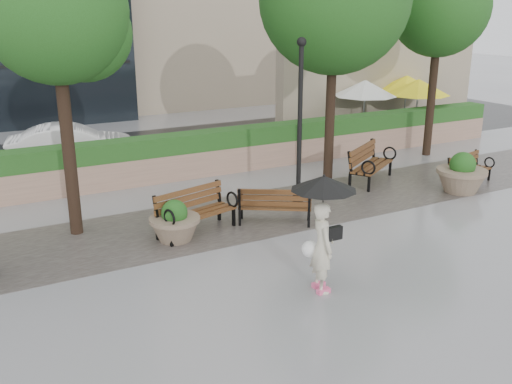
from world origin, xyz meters
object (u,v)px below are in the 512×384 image
bench_3 (371,172)px  bench_1 (196,220)px  lamppost (299,134)px  car_right (72,145)px  bench_4 (469,175)px  pedestrian (323,222)px  planter_left (175,225)px  bench_2 (275,213)px  planter_right (461,177)px

bench_3 → bench_1: bearing=160.6°
lamppost → car_right: lamppost is taller
bench_3 → bench_4: (2.45, -1.53, -0.07)m
bench_4 → pedestrian: size_ratio=0.79×
bench_1 → car_right: 7.73m
planter_left → lamppost: size_ratio=0.26×
bench_2 → bench_4: 6.72m
bench_2 → bench_3: bearing=-126.4°
planter_left → car_right: (-0.61, 7.82, 0.30)m
bench_3 → bench_2: bearing=169.6°
lamppost → car_right: bearing=121.5°
bench_2 → lamppost: lamppost is taller
bench_2 → pedestrian: 3.64m
bench_3 → planter_right: (1.59, -2.00, 0.13)m
bench_1 → bench_2: 1.92m
bench_2 → planter_left: bearing=29.6°
bench_2 → bench_3: 4.57m
lamppost → planter_left: bearing=-168.6°
bench_4 → planter_right: planter_right is taller
lamppost → pedestrian: (-2.22, -4.24, -0.58)m
bench_2 → pedestrian: bearing=106.4°
bench_1 → pedestrian: pedestrian is taller
bench_1 → planter_right: 7.78m
planter_left → planter_right: bearing=-3.5°
planter_left → bench_1: bearing=18.3°
bench_1 → planter_right: (7.75, -0.70, 0.15)m
bench_4 → planter_right: size_ratio=1.23×
planter_right → car_right: (-8.95, 8.32, 0.22)m
planter_left → pedestrian: pedestrian is taller
bench_4 → pedestrian: 8.50m
bench_3 → car_right: bearing=108.1°
bench_1 → bench_3: bearing=-3.3°
bench_4 → bench_2: bearing=168.2°
bench_3 → car_right: car_right is taller
bench_1 → bench_3: (6.16, 1.30, 0.02)m
bench_2 → planter_right: size_ratio=1.31×
pedestrian → bench_3: bearing=-31.9°
car_right → planter_right: bearing=-122.1°
bench_3 → pedestrian: 7.31m
bench_1 → lamppost: 3.55m
bench_2 → planter_left: (-2.48, 0.14, 0.09)m
planter_right → lamppost: size_ratio=0.32×
bench_3 → planter_right: bearing=-82.8°
planter_right → lamppost: bearing=164.8°
bench_3 → lamppost: size_ratio=0.50×
bench_4 → planter_left: (-9.20, 0.04, 0.11)m
planter_right → car_right: car_right is taller
bench_1 → pedestrian: size_ratio=0.93×
bench_3 → lamppost: (-3.03, -0.74, 1.57)m
planter_left → bench_2: bearing=-3.1°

